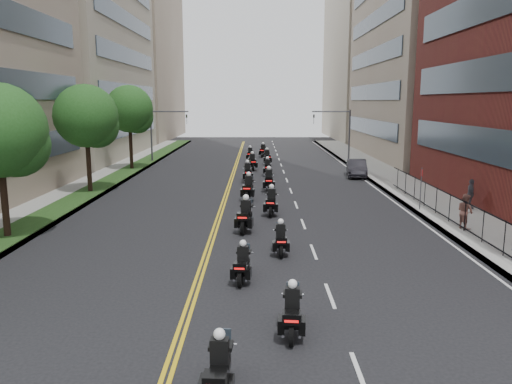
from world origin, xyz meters
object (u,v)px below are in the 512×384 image
motorcycle_4 (245,217)px  pedestrian_c (471,194)px  motorcycle_8 (248,173)px  motorcycle_9 (268,168)px  motorcycle_7 (269,181)px  motorcycle_13 (263,151)px  pedestrian_b (465,211)px  motorcycle_5 (271,203)px  motorcycle_3 (281,240)px  motorcycle_10 (252,163)px  motorcycle_11 (267,158)px  motorcycle_2 (243,265)px  motorcycle_6 (248,189)px  motorcycle_12 (250,155)px  parked_sedan (357,168)px  motorcycle_0 (219,371)px  motorcycle_1 (292,313)px

motorcycle_4 → pedestrian_c: (13.37, 4.74, 0.30)m
motorcycle_8 → motorcycle_9: 3.81m
motorcycle_7 → motorcycle_8: size_ratio=1.03×
motorcycle_13 → pedestrian_b: pedestrian_b is taller
motorcycle_5 → motorcycle_13: size_ratio=1.03×
pedestrian_b → motorcycle_3: bearing=94.4°
motorcycle_10 → pedestrian_c: bearing=-59.6°
motorcycle_7 → motorcycle_11: bearing=90.3°
motorcycle_2 → motorcycle_3: (1.55, 3.33, -0.00)m
motorcycle_4 → motorcycle_6: size_ratio=1.00×
motorcycle_8 → pedestrian_c: size_ratio=1.36×
motorcycle_12 → pedestrian_c: 28.78m
motorcycle_9 → motorcycle_5: bearing=-90.5°
motorcycle_12 → parked_sedan: size_ratio=0.50×
motorcycle_0 → motorcycle_3: 10.76m
motorcycle_1 → motorcycle_9: 30.45m
motorcycle_7 → pedestrian_c: (11.92, -6.69, 0.31)m
motorcycle_3 → motorcycle_4: (-1.60, 3.81, 0.13)m
motorcycle_3 → motorcycle_13: size_ratio=0.88×
motorcycle_6 → motorcycle_12: 22.00m
motorcycle_4 → motorcycle_12: 30.13m
motorcycle_1 → motorcycle_5: size_ratio=0.89×
motorcycle_4 → motorcycle_5: size_ratio=1.05×
motorcycle_12 → pedestrian_b: (11.25, -30.19, 0.38)m
motorcycle_3 → parked_sedan: bearing=71.7°
motorcycle_7 → motorcycle_11: (0.18, 15.39, -0.03)m
motorcycle_3 → motorcycle_7: size_ratio=0.83×
motorcycle_5 → motorcycle_13: bearing=95.3°
motorcycle_1 → motorcycle_12: size_ratio=0.95×
motorcycle_4 → parked_sedan: (9.27, 18.52, 0.01)m
motorcycle_9 → motorcycle_12: bearing=98.5°
motorcycle_11 → motorcycle_9: bearing=-95.9°
motorcycle_1 → pedestrian_c: bearing=59.0°
motorcycle_0 → motorcycle_3: (1.86, 10.60, -0.02)m
motorcycle_7 → motorcycle_10: bearing=97.6°
motorcycle_8 → parked_sedan: motorcycle_8 is taller
motorcycle_5 → motorcycle_9: size_ratio=1.05×
motorcycle_1 → motorcycle_12: motorcycle_12 is taller
motorcycle_0 → motorcycle_11: size_ratio=0.89×
motorcycle_3 → motorcycle_11: motorcycle_11 is taller
motorcycle_13 → pedestrian_b: 35.40m
motorcycle_7 → motorcycle_10: motorcycle_7 is taller
motorcycle_1 → pedestrian_b: pedestrian_b is taller
motorcycle_7 → motorcycle_10: (-1.30, 11.25, -0.02)m
motorcycle_1 → motorcycle_2: size_ratio=1.04×
motorcycle_5 → motorcycle_12: (-1.59, 26.44, -0.04)m
motorcycle_3 → motorcycle_2: bearing=-114.3°
motorcycle_12 → pedestrian_c: size_ratio=1.27×
motorcycle_4 → motorcycle_8: 15.66m
motorcycle_4 → motorcycle_5: bearing=76.5°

